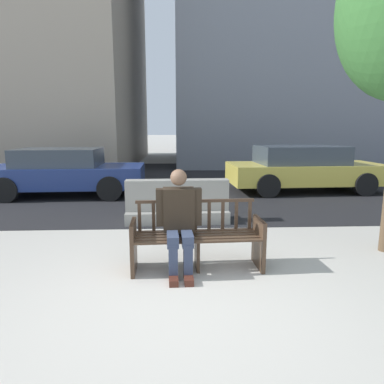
% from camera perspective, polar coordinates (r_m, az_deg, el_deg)
% --- Properties ---
extents(ground_plane, '(200.00, 200.00, 0.00)m').
position_cam_1_polar(ground_plane, '(3.84, -1.23, -17.71)').
color(ground_plane, '#B7B2A8').
extents(street_asphalt, '(120.00, 12.00, 0.01)m').
position_cam_1_polar(street_asphalt, '(12.22, -2.18, 1.97)').
color(street_asphalt, black).
rests_on(street_asphalt, ground).
extents(street_bench, '(1.71, 0.60, 0.88)m').
position_cam_1_polar(street_bench, '(4.51, 0.83, -7.86)').
color(street_bench, '#473323').
rests_on(street_bench, ground).
extents(seated_person, '(0.58, 0.73, 1.31)m').
position_cam_1_polar(seated_person, '(4.35, -2.15, -4.50)').
color(seated_person, '#2D2319').
rests_on(seated_person, ground).
extents(jersey_barrier_centre, '(2.02, 0.74, 0.84)m').
position_cam_1_polar(jersey_barrier_centre, '(6.75, -2.46, -2.14)').
color(jersey_barrier_centre, gray).
rests_on(jersey_barrier_centre, ground).
extents(car_taxi_near, '(4.46, 2.05, 1.33)m').
position_cam_1_polar(car_taxi_near, '(10.50, 18.08, 3.78)').
color(car_taxi_near, '#DBC64C').
rests_on(car_taxi_near, ground).
extents(car_sedan_mid, '(4.18, 1.97, 1.29)m').
position_cam_1_polar(car_sedan_mid, '(9.97, -20.43, 3.19)').
color(car_sedan_mid, navy).
rests_on(car_sedan_mid, ground).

